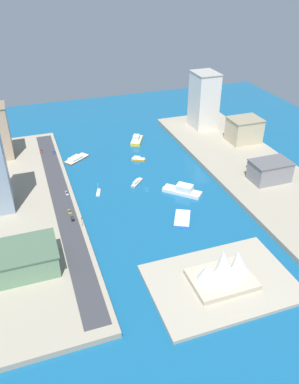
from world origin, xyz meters
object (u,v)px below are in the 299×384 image
sailboat_small_white (98,192)px  pickup_red (41,151)px  water_taxi_orange (138,159)px  terminal_long_green (19,260)px  catamaran_blue (182,217)px  van_white (67,193)px  hotel_broad_white (204,100)px  ferry_yellow_fast (137,140)px  suv_black (73,219)px  ferry_white_commuter (183,190)px  barge_flat_brown (76,159)px  yacht_sleek_gray (137,182)px  hatchback_blue (54,152)px  office_block_beige (244,130)px  taxi_yellow_cab (70,212)px  opera_landmark (223,270)px  warehouse_low_gray (270,171)px  traffic_light_waterfront (82,221)px

sailboat_small_white → pickup_red: (32.18, -76.52, 3.41)m
water_taxi_orange → terminal_long_green: size_ratio=0.30×
catamaran_blue → van_white: bearing=-36.9°
hotel_broad_white → van_white: (145.40, 82.86, -25.23)m
ferry_yellow_fast → water_taxi_orange: ferry_yellow_fast is taller
hotel_broad_white → suv_black: hotel_broad_white is taller
ferry_white_commuter → barge_flat_brown: size_ratio=1.13×
water_taxi_orange → hotel_broad_white: (-79.83, -42.95, 28.31)m
yacht_sleek_gray → hatchback_blue: size_ratio=2.62×
water_taxi_orange → pickup_red: bearing=-25.4°
terminal_long_green → hotel_broad_white: size_ratio=0.78×
office_block_beige → taxi_yellow_cab: 178.26m
water_taxi_orange → opera_landmark: 150.74m
yacht_sleek_gray → hotel_broad_white: hotel_broad_white is taller
ferry_white_commuter → hotel_broad_white: (-65.52, -103.62, 26.98)m
ferry_white_commuter → taxi_yellow_cab: size_ratio=5.58×
barge_flat_brown → warehouse_low_gray: bearing=146.0°
catamaran_blue → opera_landmark: (4.26, 60.34, 8.73)m
ferry_yellow_fast → taxi_yellow_cab: bearing=51.8°
warehouse_low_gray → opera_landmark: size_ratio=0.89×
ferry_white_commuter → terminal_long_green: terminal_long_green is taller
ferry_yellow_fast → ferry_white_commuter: size_ratio=0.84×
barge_flat_brown → catamaran_blue: (-50.26, 107.87, 0.23)m
sailboat_small_white → ferry_white_commuter: 60.99m
sailboat_small_white → pickup_red: 83.08m
sailboat_small_white → suv_black: sailboat_small_white is taller
catamaran_blue → terminal_long_green: size_ratio=0.53×
hatchback_blue → suv_black: hatchback_blue is taller
hotel_broad_white → catamaran_blue: bearing=59.4°
terminal_long_green → traffic_light_waterfront: (-38.32, -27.56, -2.53)m
hotel_broad_white → terminal_long_green: bearing=40.0°
suv_black → ferry_white_commuter: bearing=-172.1°
opera_landmark → van_white: bearing=-60.5°
water_taxi_orange → suv_black: (67.02, 71.95, 3.05)m
catamaran_blue → van_white: van_white is taller
suv_black → traffic_light_waterfront: size_ratio=0.69×
ferry_yellow_fast → barge_flat_brown: 61.29m
terminal_long_green → opera_landmark: size_ratio=1.24×
barge_flat_brown → hatchback_blue: 20.72m
sailboat_small_white → yacht_sleek_gray: size_ratio=0.72×
sailboat_small_white → warehouse_low_gray: bearing=166.9°
van_white → opera_landmark: size_ratio=0.16×
traffic_light_waterfront → catamaran_blue: bearing=171.7°
barge_flat_brown → office_block_beige: bearing=172.7°
pickup_red → traffic_light_waterfront: size_ratio=0.80×
ferry_white_commuter → hotel_broad_white: 125.53m
catamaran_blue → yacht_sleek_gray: (14.30, -52.99, -0.11)m
ferry_yellow_fast → hatchback_blue: ferry_yellow_fast is taller
traffic_light_waterfront → warehouse_low_gray: bearing=-175.4°
sailboat_small_white → pickup_red: sailboat_small_white is taller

